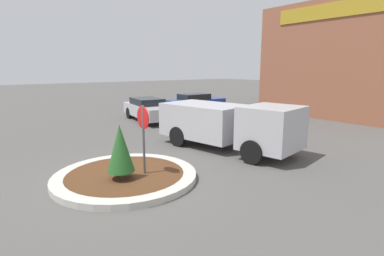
{
  "coord_description": "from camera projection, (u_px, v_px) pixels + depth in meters",
  "views": [
    {
      "loc": [
        7.89,
        -3.46,
        3.23
      ],
      "look_at": [
        -0.16,
        2.58,
        1.21
      ],
      "focal_mm": 28.0,
      "sensor_mm": 36.0,
      "label": 1
    }
  ],
  "objects": [
    {
      "name": "parked_sedan_blue",
      "position": [
        196.0,
        102.0,
        23.19
      ],
      "size": [
        1.82,
        4.63,
        1.28
      ],
      "rotation": [
        0.0,
        0.0,
        1.55
      ],
      "color": "navy",
      "rests_on": "ground_plane"
    },
    {
      "name": "stop_sign",
      "position": [
        143.0,
        129.0,
        8.57
      ],
      "size": [
        0.66,
        0.07,
        2.19
      ],
      "color": "#4C4C51",
      "rests_on": "ground_plane"
    },
    {
      "name": "traffic_island",
      "position": [
        126.0,
        176.0,
        8.84
      ],
      "size": [
        4.18,
        4.18,
        0.18
      ],
      "color": "#BCB7AD",
      "rests_on": "ground_plane"
    },
    {
      "name": "utility_truck",
      "position": [
        227.0,
        123.0,
        11.95
      ],
      "size": [
        6.02,
        3.13,
        1.9
      ],
      "rotation": [
        0.0,
        0.0,
        0.19
      ],
      "color": "#B2B2B7",
      "rests_on": "ground_plane"
    },
    {
      "name": "ground_plane",
      "position": [
        126.0,
        179.0,
        8.86
      ],
      "size": [
        120.0,
        120.0,
        0.0
      ],
      "primitive_type": "plane",
      "color": "#514F4C"
    },
    {
      "name": "parked_sedan_silver",
      "position": [
        148.0,
        109.0,
        18.53
      ],
      "size": [
        4.95,
        2.36,
        1.39
      ],
      "rotation": [
        0.0,
        0.0,
        -0.14
      ],
      "color": "#B7B7BC",
      "rests_on": "ground_plane"
    },
    {
      "name": "storefront_building",
      "position": [
        354.0,
        61.0,
        19.93
      ],
      "size": [
        10.97,
        6.07,
        7.4
      ],
      "color": "#93563D",
      "rests_on": "ground_plane"
    },
    {
      "name": "island_shrub",
      "position": [
        120.0,
        148.0,
        8.22
      ],
      "size": [
        0.75,
        0.75,
        1.55
      ],
      "color": "brown",
      "rests_on": "traffic_island"
    }
  ]
}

